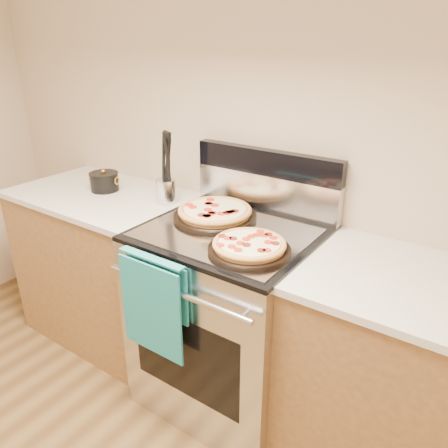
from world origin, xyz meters
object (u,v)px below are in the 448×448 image
Objects in this scene: pepperoni_pizza_back at (215,213)px; saucepan at (104,182)px; pepperoni_pizza_front at (249,246)px; range_body at (229,319)px; utensil_crock at (166,191)px.

saucepan is (-0.77, 0.01, 0.01)m from pepperoni_pizza_back.
pepperoni_pizza_back is at bearing -0.42° from saucepan.
pepperoni_pizza_front is (0.31, -0.20, -0.00)m from pepperoni_pizza_back.
utensil_crock is (-0.48, 0.12, 0.52)m from range_body.
utensil_crock is at bearing 165.69° from range_body.
utensil_crock is (-0.66, 0.25, 0.03)m from pepperoni_pizza_front.
range_body is 0.55m from pepperoni_pizza_front.
pepperoni_pizza_front is 2.11× the size of saucepan.
range_body is 2.77× the size of pepperoni_pizza_front.
pepperoni_pizza_back is at bearing 152.07° from range_body.
range_body is 1.03m from saucepan.
saucepan is at bearing 169.20° from pepperoni_pizza_front.
saucepan is at bearing -173.61° from utensil_crock.
saucepan reaches higher than pepperoni_pizza_back.
pepperoni_pizza_back is at bearing -8.57° from utensil_crock.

